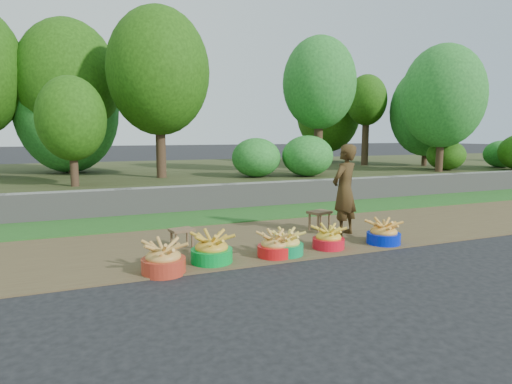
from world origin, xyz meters
name	(u,v)px	position (x,y,z in m)	size (l,w,h in m)	color
ground_plane	(327,258)	(0.00, 0.00, 0.00)	(120.00, 120.00, 0.00)	black
dirt_shoulder	(285,237)	(0.00, 1.25, 0.01)	(80.00, 2.50, 0.02)	brown
grass_verge	(242,214)	(0.00, 3.25, 0.02)	(80.00, 1.50, 0.04)	#265D1F
retaining_wall	(229,196)	(0.00, 4.10, 0.28)	(80.00, 0.35, 0.55)	gray
earth_bank	(181,177)	(0.00, 9.00, 0.25)	(80.00, 10.00, 0.50)	#363B1D
vegetation	(72,87)	(-3.10, 7.39, 2.83)	(34.60, 8.09, 4.74)	#3D2B1C
basin_a	(163,259)	(-2.12, 0.18, 0.17)	(0.52, 0.52, 0.39)	#AC311E
basin_b	(212,250)	(-1.49, 0.35, 0.18)	(0.53, 0.53, 0.40)	#01952E
basin_c	(275,246)	(-0.63, 0.29, 0.15)	(0.46, 0.46, 0.34)	red
basin_d	(286,244)	(-0.45, 0.30, 0.16)	(0.47, 0.47, 0.35)	#098947
basin_e	(328,239)	(0.25, 0.37, 0.15)	(0.45, 0.45, 0.34)	red
basin_f	(384,234)	(1.15, 0.29, 0.17)	(0.50, 0.50, 0.37)	#021CC7
stool_left	(182,233)	(-1.69, 1.15, 0.25)	(0.36, 0.30, 0.28)	brown
stool_right	(320,215)	(0.74, 1.44, 0.28)	(0.43, 0.38, 0.32)	brown
vendor_woman	(344,190)	(0.91, 0.98, 0.75)	(0.53, 0.35, 1.46)	black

